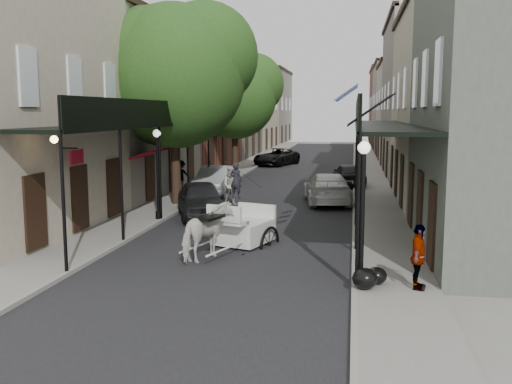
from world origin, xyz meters
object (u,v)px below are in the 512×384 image
at_px(horse, 208,232).
at_px(pedestrian_sidewalk_right, 418,257).
at_px(car_left_far, 277,157).
at_px(car_right_near, 327,188).
at_px(tree_far, 240,93).
at_px(car_right_far, 349,174).
at_px(carriage, 250,210).
at_px(lamppost_left, 158,173).
at_px(pedestrian_walking, 232,186).
at_px(pedestrian_sidewalk_left, 181,175).
at_px(car_left_near, 201,199).
at_px(lamppost_right_near, 362,212).
at_px(car_left_mid, 216,181).
at_px(tree_near, 183,70).
at_px(lamppost_right_far, 358,154).

xyz_separation_m(horse, pedestrian_sidewalk_right, (6.03, -2.36, 0.08)).
bearing_deg(car_left_far, car_right_near, -56.97).
bearing_deg(horse, tree_far, -62.75).
bearing_deg(horse, car_right_far, -84.10).
distance_m(horse, car_right_near, 12.09).
relative_size(carriage, car_left_far, 0.56).
height_order(tree_far, horse, tree_far).
bearing_deg(lamppost_left, pedestrian_walking, 65.88).
relative_size(pedestrian_sidewalk_left, car_left_near, 0.37).
bearing_deg(lamppost_right_near, car_left_mid, 115.70).
bearing_deg(car_left_near, tree_near, 97.15).
height_order(pedestrian_walking, pedestrian_sidewalk_left, pedestrian_walking).
relative_size(pedestrian_walking, pedestrian_sidewalk_right, 1.15).
bearing_deg(car_left_mid, carriage, -69.99).
bearing_deg(pedestrian_walking, horse, -90.46).
distance_m(lamppost_right_far, pedestrian_walking, 9.58).
height_order(tree_far, carriage, tree_far).
relative_size(car_left_far, car_right_near, 0.99).
bearing_deg(car_left_far, pedestrian_walking, -70.14).
bearing_deg(car_left_mid, tree_far, 94.08).
bearing_deg(car_left_near, car_left_far, 68.87).
height_order(tree_far, car_left_far, tree_far).
height_order(car_left_mid, car_left_far, car_left_mid).
bearing_deg(carriage, horse, -90.00).
xyz_separation_m(lamppost_right_far, car_left_near, (-6.70, -10.79, -1.26)).
height_order(lamppost_right_far, car_left_mid, lamppost_right_far).
distance_m(carriage, car_left_near, 5.19).
distance_m(carriage, car_right_far, 16.40).
xyz_separation_m(pedestrian_sidewalk_right, car_right_far, (-1.91, 21.00, -0.23)).
relative_size(tree_near, carriage, 3.31).
bearing_deg(tree_far, lamppost_right_far, -36.51).
bearing_deg(lamppost_right_near, pedestrian_walking, 115.67).
height_order(tree_near, car_left_near, tree_near).
distance_m(car_left_far, car_right_far, 14.15).
xyz_separation_m(tree_near, lamppost_right_far, (8.30, 7.82, -4.44)).
relative_size(tree_near, lamppost_left, 2.60).
distance_m(tree_far, pedestrian_walking, 14.52).
height_order(pedestrian_sidewalk_left, car_left_near, pedestrian_sidewalk_left).
height_order(tree_near, lamppost_left, tree_near).
bearing_deg(pedestrian_walking, car_left_near, -108.37).
bearing_deg(horse, car_left_mid, -58.92).
xyz_separation_m(tree_far, car_right_far, (7.85, -5.18, -5.12)).
height_order(car_left_far, car_right_near, car_right_near).
relative_size(tree_far, lamppost_right_far, 2.32).
height_order(carriage, car_left_mid, carriage).
xyz_separation_m(pedestrian_sidewalk_left, car_left_near, (3.17, -7.33, -0.18)).
height_order(tree_far, car_right_near, tree_far).
xyz_separation_m(pedestrian_sidewalk_right, car_right_near, (-2.91, 14.04, -0.19)).
distance_m(lamppost_right_near, lamppost_left, 11.46).
xyz_separation_m(tree_near, pedestrian_walking, (2.20, 0.51, -5.53)).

